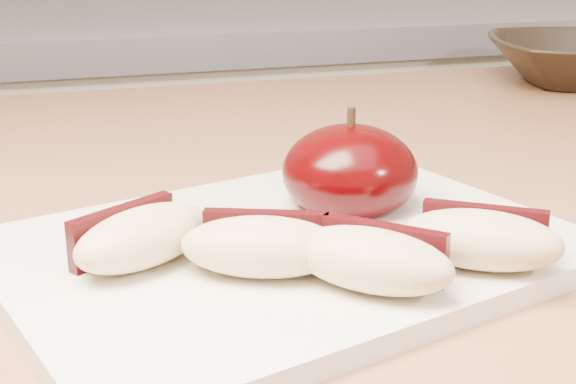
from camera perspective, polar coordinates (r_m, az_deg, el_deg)
name	(u,v)px	position (r m, az deg, el deg)	size (l,w,h in m)	color
back_cabinet	(154,302)	(1.34, -9.53, -7.70)	(2.40, 0.62, 0.94)	silver
cutting_board	(288,250)	(0.40, 0.00, -4.15)	(0.27, 0.20, 0.01)	silver
apple_half	(350,172)	(0.44, 4.42, 1.41)	(0.09, 0.09, 0.06)	black
apple_wedge_a	(141,236)	(0.37, -10.40, -3.12)	(0.08, 0.07, 0.03)	#D2B785
apple_wedge_b	(263,245)	(0.36, -1.81, -3.81)	(0.08, 0.06, 0.03)	#D2B785
apple_wedge_c	(372,259)	(0.34, 6.02, -4.74)	(0.08, 0.08, 0.03)	#D2B785
apple_wedge_d	(481,239)	(0.37, 13.58, -3.24)	(0.08, 0.07, 0.03)	#D2B785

